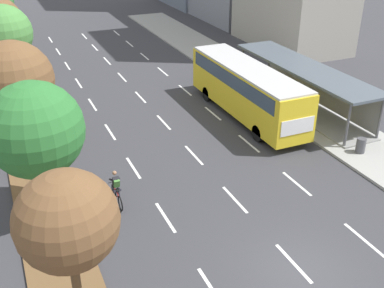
{
  "coord_description": "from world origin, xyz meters",
  "views": [
    {
      "loc": [
        -9.19,
        -10.69,
        12.37
      ],
      "look_at": [
        -0.49,
        9.15,
        1.2
      ],
      "focal_mm": 43.5,
      "sensor_mm": 36.0,
      "label": 1
    }
  ],
  "objects": [
    {
      "name": "sidewalk_right",
      "position": [
        9.25,
        20.0,
        0.07
      ],
      "size": [
        4.5,
        52.0,
        0.15
      ],
      "primitive_type": "cube",
      "color": "#9E9E99",
      "rests_on": "ground"
    },
    {
      "name": "median_strip",
      "position": [
        -8.3,
        20.0,
        0.06
      ],
      "size": [
        2.6,
        52.0,
        0.12
      ],
      "primitive_type": "cube",
      "color": "brown",
      "rests_on": "ground"
    },
    {
      "name": "median_tree_third",
      "position": [
        -8.41,
        14.87,
        3.99
      ],
      "size": [
        4.27,
        4.27,
        6.01
      ],
      "color": "brown",
      "rests_on": "median_strip"
    },
    {
      "name": "median_tree_fourth",
      "position": [
        -8.27,
        22.19,
        4.86
      ],
      "size": [
        3.69,
        3.69,
        6.6
      ],
      "color": "brown",
      "rests_on": "median_strip"
    },
    {
      "name": "cyclist",
      "position": [
        -5.16,
        7.11,
        0.79
      ],
      "size": [
        0.46,
        1.82,
        1.71
      ],
      "color": "black",
      "rests_on": "ground"
    },
    {
      "name": "lane_divider_right",
      "position": [
        3.5,
        17.16,
        0.0
      ],
      "size": [
        0.14,
        45.32,
        0.01
      ],
      "color": "white",
      "rests_on": "ground"
    },
    {
      "name": "trash_bin",
      "position": [
        8.45,
        6.36,
        0.57
      ],
      "size": [
        0.52,
        0.52,
        0.85
      ],
      "primitive_type": "cylinder",
      "color": "#4C4C51",
      "rests_on": "sidewalk_right"
    },
    {
      "name": "median_tree_second",
      "position": [
        -8.2,
        7.55,
        4.19
      ],
      "size": [
        4.08,
        4.08,
        6.12
      ],
      "color": "brown",
      "rests_on": "median_strip"
    },
    {
      "name": "bus",
      "position": [
        5.25,
        13.58,
        2.07
      ],
      "size": [
        2.54,
        11.29,
        3.37
      ],
      "color": "yellow",
      "rests_on": "ground"
    },
    {
      "name": "ground_plane",
      "position": [
        0.0,
        0.0,
        0.0
      ],
      "size": [
        140.0,
        140.0,
        0.0
      ],
      "primitive_type": "plane",
      "color": "#38383D"
    },
    {
      "name": "bus_shelter",
      "position": [
        9.53,
        13.15,
        1.87
      ],
      "size": [
        2.9,
        12.75,
        2.86
      ],
      "color": "gray",
      "rests_on": "sidewalk_right"
    },
    {
      "name": "lane_divider_center",
      "position": [
        0.0,
        17.16,
        0.0
      ],
      "size": [
        0.14,
        45.32,
        0.01
      ],
      "color": "white",
      "rests_on": "ground"
    },
    {
      "name": "lane_divider_left",
      "position": [
        -3.5,
        17.16,
        0.0
      ],
      "size": [
        0.14,
        45.32,
        0.01
      ],
      "color": "white",
      "rests_on": "ground"
    },
    {
      "name": "median_tree_nearest",
      "position": [
        -8.17,
        0.23,
        4.59
      ],
      "size": [
        2.96,
        2.96,
        5.98
      ],
      "color": "brown",
      "rests_on": "median_strip"
    }
  ]
}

